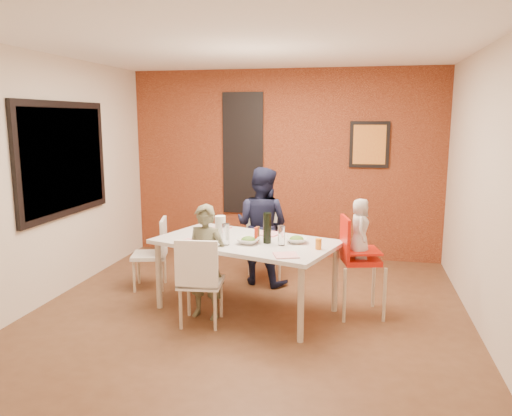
% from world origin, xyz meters
% --- Properties ---
extents(ground, '(4.50, 4.50, 0.00)m').
position_xyz_m(ground, '(0.00, 0.00, 0.00)').
color(ground, brown).
rests_on(ground, ground).
extents(ceiling, '(4.50, 4.50, 0.02)m').
position_xyz_m(ceiling, '(0.00, 0.00, 2.70)').
color(ceiling, white).
rests_on(ceiling, wall_back).
extents(wall_back, '(4.50, 0.02, 2.70)m').
position_xyz_m(wall_back, '(0.00, 2.25, 1.35)').
color(wall_back, beige).
rests_on(wall_back, ground).
extents(wall_front, '(4.50, 0.02, 2.70)m').
position_xyz_m(wall_front, '(0.00, -2.25, 1.35)').
color(wall_front, beige).
rests_on(wall_front, ground).
extents(wall_left, '(0.02, 4.50, 2.70)m').
position_xyz_m(wall_left, '(-2.25, 0.00, 1.35)').
color(wall_left, beige).
rests_on(wall_left, ground).
extents(wall_right, '(0.02, 4.50, 2.70)m').
position_xyz_m(wall_right, '(2.25, 0.00, 1.35)').
color(wall_right, beige).
rests_on(wall_right, ground).
extents(brick_accent_wall, '(4.50, 0.02, 2.70)m').
position_xyz_m(brick_accent_wall, '(0.00, 2.23, 1.35)').
color(brick_accent_wall, maroon).
rests_on(brick_accent_wall, ground).
extents(picture_window_frame, '(0.05, 1.70, 1.30)m').
position_xyz_m(picture_window_frame, '(-2.22, 0.20, 1.55)').
color(picture_window_frame, black).
rests_on(picture_window_frame, wall_left).
extents(picture_window_pane, '(0.02, 1.55, 1.15)m').
position_xyz_m(picture_window_pane, '(-2.21, 0.20, 1.55)').
color(picture_window_pane, black).
rests_on(picture_window_pane, wall_left).
extents(glassblock_strip, '(0.55, 0.03, 1.70)m').
position_xyz_m(glassblock_strip, '(-0.60, 2.21, 1.50)').
color(glassblock_strip, silver).
rests_on(glassblock_strip, wall_back).
extents(glassblock_surround, '(0.60, 0.03, 1.76)m').
position_xyz_m(glassblock_surround, '(-0.60, 2.21, 1.50)').
color(glassblock_surround, black).
rests_on(glassblock_surround, wall_back).
extents(art_print_frame, '(0.54, 0.03, 0.64)m').
position_xyz_m(art_print_frame, '(1.20, 2.21, 1.65)').
color(art_print_frame, black).
rests_on(art_print_frame, wall_back).
extents(art_print_canvas, '(0.44, 0.01, 0.54)m').
position_xyz_m(art_print_canvas, '(1.20, 2.19, 1.65)').
color(art_print_canvas, orange).
rests_on(art_print_canvas, wall_back).
extents(dining_table, '(2.05, 1.53, 0.76)m').
position_xyz_m(dining_table, '(-0.04, 0.01, 0.69)').
color(dining_table, silver).
rests_on(dining_table, ground).
extents(chair_near, '(0.45, 0.45, 0.89)m').
position_xyz_m(chair_near, '(-0.39, -0.51, 0.50)').
color(chair_near, white).
rests_on(chair_near, ground).
extents(chair_far, '(0.52, 0.52, 0.87)m').
position_xyz_m(chair_far, '(-0.09, 1.15, 0.49)').
color(chair_far, silver).
rests_on(chair_far, ground).
extents(chair_left, '(0.48, 0.48, 0.84)m').
position_xyz_m(chair_left, '(-1.26, 0.48, 0.47)').
color(chair_left, silver).
rests_on(chair_left, ground).
extents(high_chair, '(0.52, 0.52, 1.03)m').
position_xyz_m(high_chair, '(1.08, 0.12, 0.62)').
color(high_chair, red).
rests_on(high_chair, ground).
extents(child_near, '(0.46, 0.34, 1.17)m').
position_xyz_m(child_near, '(-0.40, -0.27, 0.58)').
color(child_near, brown).
rests_on(child_near, ground).
extents(child_far, '(0.83, 0.73, 1.44)m').
position_xyz_m(child_far, '(-0.06, 0.92, 0.72)').
color(child_far, black).
rests_on(child_far, ground).
extents(toddler, '(0.22, 0.31, 0.61)m').
position_xyz_m(toddler, '(1.11, 0.13, 0.91)').
color(toddler, beige).
rests_on(toddler, high_chair).
extents(plate_near_left, '(0.29, 0.29, 0.01)m').
position_xyz_m(plate_near_left, '(-0.58, -0.22, 0.77)').
color(plate_near_left, silver).
rests_on(plate_near_left, dining_table).
extents(plate_far_mid, '(0.30, 0.30, 0.01)m').
position_xyz_m(plate_far_mid, '(0.13, 0.33, 0.77)').
color(plate_far_mid, white).
rests_on(plate_far_mid, dining_table).
extents(plate_near_right, '(0.27, 0.27, 0.01)m').
position_xyz_m(plate_near_right, '(0.45, -0.50, 0.77)').
color(plate_near_right, white).
rests_on(plate_near_right, dining_table).
extents(plate_far_left, '(0.24, 0.24, 0.01)m').
position_xyz_m(plate_far_left, '(-0.46, 0.49, 0.77)').
color(plate_far_left, white).
rests_on(plate_far_left, dining_table).
extents(salad_bowl_a, '(0.27, 0.27, 0.06)m').
position_xyz_m(salad_bowl_a, '(0.01, -0.13, 0.79)').
color(salad_bowl_a, silver).
rests_on(salad_bowl_a, dining_table).
extents(salad_bowl_b, '(0.26, 0.26, 0.05)m').
position_xyz_m(salad_bowl_b, '(0.48, 0.01, 0.79)').
color(salad_bowl_b, white).
rests_on(salad_bowl_b, dining_table).
extents(wine_bottle, '(0.08, 0.08, 0.31)m').
position_xyz_m(wine_bottle, '(0.19, -0.07, 0.92)').
color(wine_bottle, black).
rests_on(wine_bottle, dining_table).
extents(wine_glass_a, '(0.08, 0.08, 0.22)m').
position_xyz_m(wine_glass_a, '(-0.20, -0.22, 0.87)').
color(wine_glass_a, white).
rests_on(wine_glass_a, dining_table).
extents(wine_glass_b, '(0.07, 0.07, 0.20)m').
position_xyz_m(wine_glass_b, '(0.35, -0.12, 0.86)').
color(wine_glass_b, white).
rests_on(wine_glass_b, dining_table).
extents(paper_towel_roll, '(0.11, 0.11, 0.25)m').
position_xyz_m(paper_towel_roll, '(-0.32, -0.00, 0.88)').
color(paper_towel_roll, white).
rests_on(paper_towel_roll, dining_table).
extents(condiment_red, '(0.04, 0.04, 0.15)m').
position_xyz_m(condiment_red, '(0.07, -0.04, 0.83)').
color(condiment_red, red).
rests_on(condiment_red, dining_table).
extents(condiment_green, '(0.03, 0.03, 0.12)m').
position_xyz_m(condiment_green, '(0.18, -0.04, 0.82)').
color(condiment_green, '#2F7426').
rests_on(condiment_green, dining_table).
extents(condiment_brown, '(0.04, 0.04, 0.15)m').
position_xyz_m(condiment_brown, '(0.08, 0.00, 0.84)').
color(condiment_brown, brown).
rests_on(condiment_brown, dining_table).
extents(sippy_cup, '(0.06, 0.06, 0.10)m').
position_xyz_m(sippy_cup, '(0.72, -0.20, 0.81)').
color(sippy_cup, orange).
rests_on(sippy_cup, dining_table).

